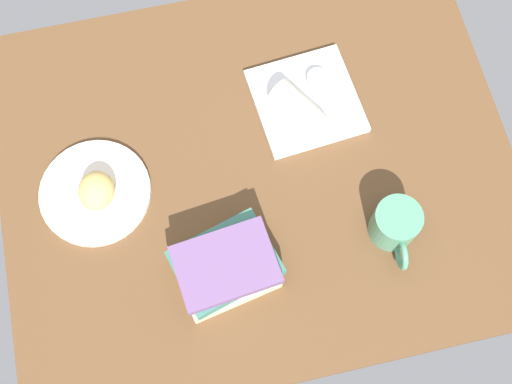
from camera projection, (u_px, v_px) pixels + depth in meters
The scene contains 8 objects.
dining_table at pixel (257, 171), 141.29cm from camera, with size 110.00×90.00×4.00cm, color brown.
round_plate at pixel (95, 193), 136.86cm from camera, with size 23.50×23.50×1.40cm, color silver.
scone_pastry at pixel (96, 191), 133.17cm from camera, with size 8.40×7.41×5.85cm, color tan.
square_plate at pixel (306, 101), 143.66cm from camera, with size 22.10×22.10×1.60cm, color white.
sauce_cup at pixel (318, 79), 143.14cm from camera, with size 4.65×4.65×2.25cm.
breakfast_wrap at pixel (298, 108), 139.12cm from camera, with size 5.65×5.65×12.55cm, color beige.
book_stack at pixel (225, 266), 127.68cm from camera, with size 22.50×19.22×9.58cm.
coffee_mug at pixel (395, 225), 130.39cm from camera, with size 9.57×14.48×9.24cm.
Camera 1 is at (-11.21, -48.48, 134.32)cm, focal length 45.55 mm.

